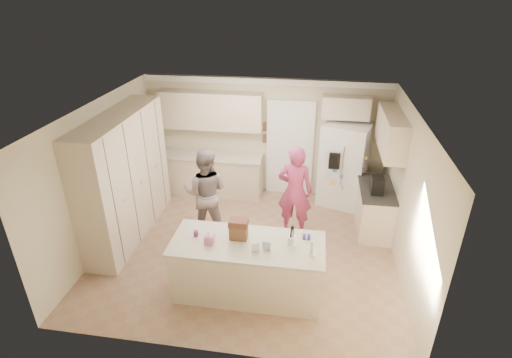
% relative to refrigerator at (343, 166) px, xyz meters
% --- Properties ---
extents(floor, '(5.20, 4.60, 0.02)m').
position_rel_refrigerator_xyz_m(floor, '(-1.71, -1.94, -0.91)').
color(floor, '#8E674F').
rests_on(floor, ground).
extents(ceiling, '(5.20, 4.60, 0.02)m').
position_rel_refrigerator_xyz_m(ceiling, '(-1.71, -1.94, 1.71)').
color(ceiling, white).
rests_on(ceiling, wall_back).
extents(wall_back, '(5.20, 0.02, 2.60)m').
position_rel_refrigerator_xyz_m(wall_back, '(-1.71, 0.37, 0.40)').
color(wall_back, beige).
rests_on(wall_back, ground).
extents(wall_front, '(5.20, 0.02, 2.60)m').
position_rel_refrigerator_xyz_m(wall_front, '(-1.71, -4.25, 0.40)').
color(wall_front, beige).
rests_on(wall_front, ground).
extents(wall_left, '(0.02, 4.60, 2.60)m').
position_rel_refrigerator_xyz_m(wall_left, '(-4.32, -1.94, 0.40)').
color(wall_left, beige).
rests_on(wall_left, ground).
extents(wall_right, '(0.02, 4.60, 2.60)m').
position_rel_refrigerator_xyz_m(wall_right, '(0.90, -1.94, 0.40)').
color(wall_right, beige).
rests_on(wall_right, ground).
extents(crown_back, '(5.20, 0.08, 0.12)m').
position_rel_refrigerator_xyz_m(crown_back, '(-1.71, 0.32, 1.63)').
color(crown_back, white).
rests_on(crown_back, wall_back).
extents(pantry_bank, '(0.60, 2.60, 2.35)m').
position_rel_refrigerator_xyz_m(pantry_bank, '(-4.01, -1.74, 0.28)').
color(pantry_bank, beige).
rests_on(pantry_bank, floor).
extents(back_base_cab, '(2.20, 0.60, 0.88)m').
position_rel_refrigerator_xyz_m(back_base_cab, '(-2.86, 0.06, -0.46)').
color(back_base_cab, beige).
rests_on(back_base_cab, floor).
extents(back_countertop, '(2.24, 0.63, 0.04)m').
position_rel_refrigerator_xyz_m(back_countertop, '(-2.86, 0.05, 0.00)').
color(back_countertop, beige).
rests_on(back_countertop, back_base_cab).
extents(back_upper_cab, '(2.20, 0.35, 0.80)m').
position_rel_refrigerator_xyz_m(back_upper_cab, '(-2.86, 0.18, 1.00)').
color(back_upper_cab, beige).
rests_on(back_upper_cab, wall_back).
extents(doorway_opening, '(0.90, 0.06, 2.10)m').
position_rel_refrigerator_xyz_m(doorway_opening, '(-1.16, 0.34, 0.15)').
color(doorway_opening, black).
rests_on(doorway_opening, floor).
extents(doorway_casing, '(1.02, 0.03, 2.22)m').
position_rel_refrigerator_xyz_m(doorway_casing, '(-1.16, 0.30, 0.15)').
color(doorway_casing, white).
rests_on(doorway_casing, floor).
extents(wall_frame_upper, '(0.15, 0.02, 0.20)m').
position_rel_refrigerator_xyz_m(wall_frame_upper, '(-1.69, 0.33, 0.65)').
color(wall_frame_upper, brown).
rests_on(wall_frame_upper, wall_back).
extents(wall_frame_lower, '(0.15, 0.02, 0.20)m').
position_rel_refrigerator_xyz_m(wall_frame_lower, '(-1.69, 0.33, 0.38)').
color(wall_frame_lower, brown).
rests_on(wall_frame_lower, wall_back).
extents(refrigerator, '(1.07, 0.94, 1.80)m').
position_rel_refrigerator_xyz_m(refrigerator, '(0.00, 0.00, 0.00)').
color(refrigerator, white).
rests_on(refrigerator, floor).
extents(fridge_seam, '(0.02, 0.02, 1.78)m').
position_rel_refrigerator_xyz_m(fridge_seam, '(0.00, -0.35, 0.00)').
color(fridge_seam, gray).
rests_on(fridge_seam, refrigerator).
extents(fridge_dispenser, '(0.22, 0.03, 0.35)m').
position_rel_refrigerator_xyz_m(fridge_dispenser, '(-0.22, -0.37, 0.25)').
color(fridge_dispenser, black).
rests_on(fridge_dispenser, refrigerator).
extents(fridge_handle_l, '(0.02, 0.02, 0.85)m').
position_rel_refrigerator_xyz_m(fridge_handle_l, '(-0.05, -0.37, 0.15)').
color(fridge_handle_l, silver).
rests_on(fridge_handle_l, refrigerator).
extents(fridge_handle_r, '(0.02, 0.02, 0.85)m').
position_rel_refrigerator_xyz_m(fridge_handle_r, '(0.05, -0.37, 0.15)').
color(fridge_handle_r, silver).
rests_on(fridge_handle_r, refrigerator).
extents(over_fridge_cab, '(0.95, 0.35, 0.45)m').
position_rel_refrigerator_xyz_m(over_fridge_cab, '(-0.06, 0.18, 1.20)').
color(over_fridge_cab, beige).
rests_on(over_fridge_cab, wall_back).
extents(right_base_cab, '(0.60, 1.20, 0.88)m').
position_rel_refrigerator_xyz_m(right_base_cab, '(0.59, -0.94, -0.46)').
color(right_base_cab, beige).
rests_on(right_base_cab, floor).
extents(right_countertop, '(0.63, 1.24, 0.04)m').
position_rel_refrigerator_xyz_m(right_countertop, '(0.58, -0.94, 0.00)').
color(right_countertop, '#2D2B28').
rests_on(right_countertop, right_base_cab).
extents(right_upper_cab, '(0.35, 1.50, 0.70)m').
position_rel_refrigerator_xyz_m(right_upper_cab, '(0.71, -0.74, 1.05)').
color(right_upper_cab, beige).
rests_on(right_upper_cab, wall_right).
extents(coffee_maker, '(0.22, 0.28, 0.30)m').
position_rel_refrigerator_xyz_m(coffee_maker, '(0.54, -1.14, 0.17)').
color(coffee_maker, black).
rests_on(coffee_maker, right_countertop).
extents(island_base, '(2.20, 0.90, 0.88)m').
position_rel_refrigerator_xyz_m(island_base, '(-1.51, -3.04, -0.46)').
color(island_base, beige).
rests_on(island_base, floor).
extents(island_top, '(2.28, 0.96, 0.05)m').
position_rel_refrigerator_xyz_m(island_top, '(-1.51, -3.04, 0.00)').
color(island_top, beige).
rests_on(island_top, island_base).
extents(utensil_crock, '(0.13, 0.13, 0.15)m').
position_rel_refrigerator_xyz_m(utensil_crock, '(-0.86, -2.99, 0.10)').
color(utensil_crock, white).
rests_on(utensil_crock, island_top).
extents(tissue_box, '(0.13, 0.13, 0.14)m').
position_rel_refrigerator_xyz_m(tissue_box, '(-2.06, -3.14, 0.10)').
color(tissue_box, '#CA68A4').
rests_on(tissue_box, island_top).
extents(tissue_plume, '(0.08, 0.08, 0.08)m').
position_rel_refrigerator_xyz_m(tissue_plume, '(-2.06, -3.14, 0.20)').
color(tissue_plume, white).
rests_on(tissue_plume, tissue_box).
extents(dollhouse_body, '(0.26, 0.18, 0.22)m').
position_rel_refrigerator_xyz_m(dollhouse_body, '(-1.66, -2.94, 0.14)').
color(dollhouse_body, brown).
rests_on(dollhouse_body, island_top).
extents(dollhouse_roof, '(0.28, 0.20, 0.10)m').
position_rel_refrigerator_xyz_m(dollhouse_roof, '(-1.66, -2.94, 0.30)').
color(dollhouse_roof, '#592D1E').
rests_on(dollhouse_roof, dollhouse_body).
extents(jam_jar, '(0.07, 0.07, 0.09)m').
position_rel_refrigerator_xyz_m(jam_jar, '(-2.31, -2.99, 0.07)').
color(jam_jar, '#59263F').
rests_on(jam_jar, island_top).
extents(greeting_card_a, '(0.12, 0.06, 0.16)m').
position_rel_refrigerator_xyz_m(greeting_card_a, '(-1.36, -3.24, 0.11)').
color(greeting_card_a, white).
rests_on(greeting_card_a, island_top).
extents(greeting_card_b, '(0.12, 0.05, 0.16)m').
position_rel_refrigerator_xyz_m(greeting_card_b, '(-1.21, -3.19, 0.11)').
color(greeting_card_b, silver).
rests_on(greeting_card_b, island_top).
extents(water_bottle, '(0.07, 0.07, 0.24)m').
position_rel_refrigerator_xyz_m(water_bottle, '(-0.56, -3.19, 0.14)').
color(water_bottle, silver).
rests_on(water_bottle, island_top).
extents(shaker_salt, '(0.05, 0.05, 0.09)m').
position_rel_refrigerator_xyz_m(shaker_salt, '(-0.69, -2.82, 0.07)').
color(shaker_salt, '#34319B').
rests_on(shaker_salt, island_top).
extents(shaker_pepper, '(0.05, 0.05, 0.09)m').
position_rel_refrigerator_xyz_m(shaker_pepper, '(-0.62, -2.82, 0.07)').
color(shaker_pepper, '#34319B').
rests_on(shaker_pepper, island_top).
extents(teen_boy, '(0.88, 0.70, 1.73)m').
position_rel_refrigerator_xyz_m(teen_boy, '(-2.57, -1.54, -0.03)').
color(teen_boy, gray).
rests_on(teen_boy, floor).
extents(teen_girl, '(0.68, 0.48, 1.78)m').
position_rel_refrigerator_xyz_m(teen_girl, '(-0.93, -1.27, -0.01)').
color(teen_girl, '#C43F5E').
rests_on(teen_girl, floor).
extents(fridge_magnets, '(0.76, 0.02, 1.44)m').
position_rel_refrigerator_xyz_m(fridge_magnets, '(0.00, -0.36, 0.00)').
color(fridge_magnets, tan).
rests_on(fridge_magnets, refrigerator).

